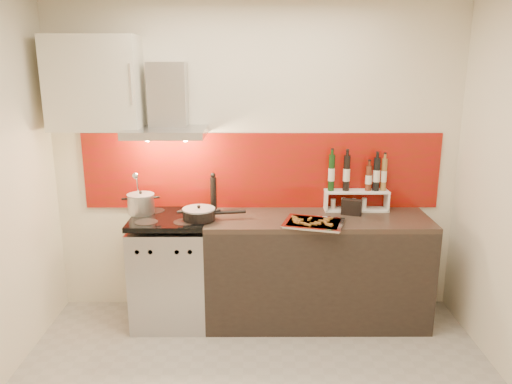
{
  "coord_description": "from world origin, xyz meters",
  "views": [
    {
      "loc": [
        -0.01,
        -2.72,
        2.11
      ],
      "look_at": [
        0.0,
        0.95,
        1.15
      ],
      "focal_mm": 35.0,
      "sensor_mm": 36.0,
      "label": 1
    }
  ],
  "objects_px": {
    "counter": "(316,269)",
    "baking_tray": "(314,223)",
    "saute_pan": "(200,214)",
    "range_stove": "(171,271)",
    "pepper_mill": "(213,193)",
    "stock_pot": "(141,204)"
  },
  "relations": [
    {
      "from": "counter",
      "to": "baking_tray",
      "type": "xyz_separation_m",
      "value": [
        -0.06,
        -0.19,
        0.47
      ]
    },
    {
      "from": "counter",
      "to": "saute_pan",
      "type": "bearing_deg",
      "value": -174.84
    },
    {
      "from": "counter",
      "to": "baking_tray",
      "type": "height_order",
      "value": "baking_tray"
    },
    {
      "from": "counter",
      "to": "pepper_mill",
      "type": "distance_m",
      "value": 1.06
    },
    {
      "from": "stock_pot",
      "to": "pepper_mill",
      "type": "bearing_deg",
      "value": 5.88
    },
    {
      "from": "stock_pot",
      "to": "saute_pan",
      "type": "height_order",
      "value": "stock_pot"
    },
    {
      "from": "saute_pan",
      "to": "pepper_mill",
      "type": "distance_m",
      "value": 0.27
    },
    {
      "from": "counter",
      "to": "stock_pot",
      "type": "relative_size",
      "value": 8.18
    },
    {
      "from": "saute_pan",
      "to": "pepper_mill",
      "type": "height_order",
      "value": "pepper_mill"
    },
    {
      "from": "baking_tray",
      "to": "stock_pot",
      "type": "bearing_deg",
      "value": 168.62
    },
    {
      "from": "range_stove",
      "to": "counter",
      "type": "bearing_deg",
      "value": 0.23
    },
    {
      "from": "counter",
      "to": "saute_pan",
      "type": "distance_m",
      "value": 1.07
    },
    {
      "from": "range_stove",
      "to": "saute_pan",
      "type": "xyz_separation_m",
      "value": [
        0.26,
        -0.08,
        0.52
      ]
    },
    {
      "from": "counter",
      "to": "saute_pan",
      "type": "xyz_separation_m",
      "value": [
        -0.94,
        -0.08,
        0.51
      ]
    },
    {
      "from": "saute_pan",
      "to": "pepper_mill",
      "type": "relative_size",
      "value": 1.48
    },
    {
      "from": "range_stove",
      "to": "counter",
      "type": "relative_size",
      "value": 0.51
    },
    {
      "from": "range_stove",
      "to": "stock_pot",
      "type": "height_order",
      "value": "stock_pot"
    },
    {
      "from": "stock_pot",
      "to": "pepper_mill",
      "type": "relative_size",
      "value": 0.66
    },
    {
      "from": "stock_pot",
      "to": "baking_tray",
      "type": "bearing_deg",
      "value": -11.38
    },
    {
      "from": "range_stove",
      "to": "counter",
      "type": "xyz_separation_m",
      "value": [
        1.2,
        0.0,
        0.01
      ]
    },
    {
      "from": "range_stove",
      "to": "stock_pot",
      "type": "bearing_deg",
      "value": 159.46
    },
    {
      "from": "counter",
      "to": "baking_tray",
      "type": "relative_size",
      "value": 3.46
    }
  ]
}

